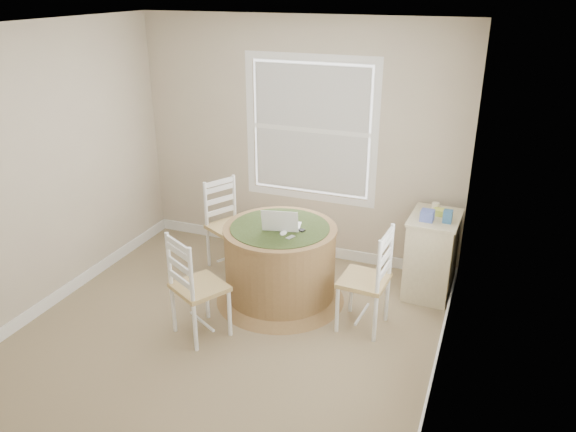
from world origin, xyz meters
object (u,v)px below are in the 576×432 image
at_px(chair_near, 200,286).
at_px(corner_chest, 431,255).
at_px(chair_left, 230,227).
at_px(laptop, 282,225).
at_px(round_table, 280,260).
at_px(chair_right, 364,280).

height_order(chair_near, corner_chest, chair_near).
bearing_deg(chair_left, chair_near, -137.08).
bearing_deg(laptop, round_table, -46.22).
height_order(chair_left, chair_near, same).
distance_m(chair_left, corner_chest, 2.10).
xyz_separation_m(chair_near, corner_chest, (1.76, 1.45, -0.06)).
relative_size(chair_near, chair_right, 1.00).
relative_size(round_table, laptop, 3.20).
bearing_deg(chair_right, round_table, -97.24).
bearing_deg(round_table, chair_left, 169.42).
bearing_deg(chair_left, round_table, -91.99).
bearing_deg(corner_chest, chair_right, -117.41).
height_order(chair_left, laptop, laptop).
bearing_deg(chair_near, chair_right, -124.92).
bearing_deg(chair_near, round_table, -88.87).
xyz_separation_m(chair_right, corner_chest, (0.47, 0.83, -0.06)).
relative_size(chair_near, laptop, 2.43).
xyz_separation_m(chair_near, laptop, (0.45, 0.78, 0.33)).
bearing_deg(chair_left, laptop, -92.10).
xyz_separation_m(round_table, laptop, (0.02, -0.02, 0.38)).
height_order(round_table, chair_right, chair_right).
relative_size(round_table, chair_near, 1.32).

